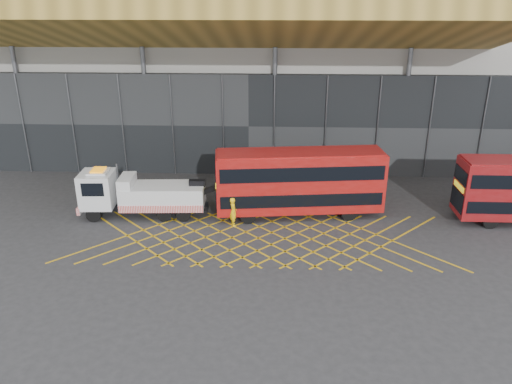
{
  "coord_description": "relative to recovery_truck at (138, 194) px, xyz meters",
  "views": [
    {
      "loc": [
        4.2,
        -26.85,
        13.8
      ],
      "look_at": [
        3.0,
        1.5,
        2.4
      ],
      "focal_mm": 35.0,
      "sensor_mm": 36.0,
      "label": 1
    }
  ],
  "objects": [
    {
      "name": "bus_towed",
      "position": [
        10.49,
        0.57,
        0.91
      ],
      "size": [
        11.03,
        3.73,
        4.4
      ],
      "rotation": [
        0.0,
        0.0,
        0.12
      ],
      "color": "#9E0F0C",
      "rests_on": "ground_plane"
    },
    {
      "name": "road_markings",
      "position": [
        7.97,
        -2.98,
        -1.53
      ],
      "size": [
        23.16,
        7.16,
        0.01
      ],
      "color": "gold",
      "rests_on": "ground_plane"
    },
    {
      "name": "recovery_truck",
      "position": [
        0.0,
        0.0,
        0.0
      ],
      "size": [
        9.56,
        2.66,
        3.32
      ],
      "rotation": [
        0.0,
        0.0,
        0.05
      ],
      "color": "black",
      "rests_on": "ground_plane"
    },
    {
      "name": "ground_plane",
      "position": [
        4.77,
        -2.98,
        -1.53
      ],
      "size": [
        120.0,
        120.0,
        0.0
      ],
      "primitive_type": "plane",
      "color": "#2C2C2F"
    },
    {
      "name": "worker",
      "position": [
        6.32,
        -1.22,
        -0.6
      ],
      "size": [
        0.66,
        0.8,
        1.88
      ],
      "primitive_type": "imported",
      "rotation": [
        0.0,
        0.0,
        1.93
      ],
      "color": "yellow",
      "rests_on": "ground_plane"
    },
    {
      "name": "construction_building",
      "position": [
        6.69,
        15.42,
        7.44
      ],
      "size": [
        55.0,
        23.97,
        18.0
      ],
      "color": "gray",
      "rests_on": "ground_plane"
    }
  ]
}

